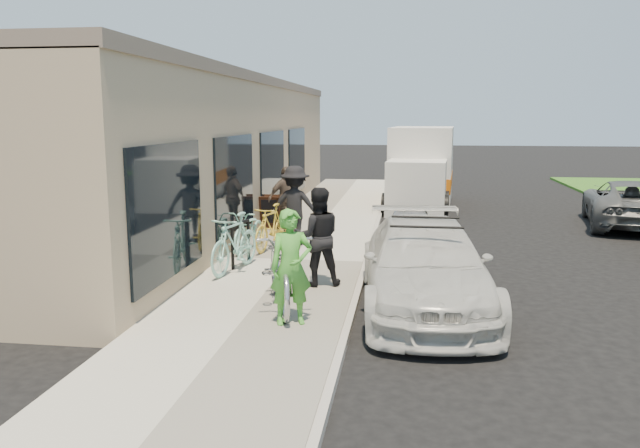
{
  "coord_description": "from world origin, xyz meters",
  "views": [
    {
      "loc": [
        0.36,
        -9.61,
        3.13
      ],
      "look_at": [
        -1.3,
        2.25,
        1.05
      ],
      "focal_mm": 35.0,
      "sensor_mm": 36.0,
      "label": 1
    }
  ],
  "objects": [
    {
      "name": "far_car_gray",
      "position": [
        6.66,
        9.09,
        0.67
      ],
      "size": [
        3.06,
        5.12,
        1.33
      ],
      "primitive_type": "imported",
      "rotation": [
        0.0,
        0.0,
        2.96
      ],
      "color": "#525457",
      "rests_on": "ground"
    },
    {
      "name": "ground",
      "position": [
        0.0,
        0.0,
        0.0
      ],
      "size": [
        120.0,
        120.0,
        0.0
      ],
      "primitive_type": "plane",
      "color": "black",
      "rests_on": "ground"
    },
    {
      "name": "cruiser_bike_b",
      "position": [
        -3.11,
        3.78,
        0.61
      ],
      "size": [
        0.8,
        1.8,
        0.91
      ],
      "primitive_type": "imported",
      "rotation": [
        0.0,
        0.0,
        -0.11
      ],
      "color": "#89CDBB",
      "rests_on": "sidewalk"
    },
    {
      "name": "curb",
      "position": [
        -0.45,
        3.0,
        0.07
      ],
      "size": [
        0.12,
        34.0,
        0.13
      ],
      "primitive_type": "cube",
      "color": "#A59F96",
      "rests_on": "ground"
    },
    {
      "name": "cruiser_bike_c",
      "position": [
        -2.64,
        3.95,
        0.66
      ],
      "size": [
        0.82,
        1.74,
        1.01
      ],
      "primitive_type": "imported",
      "rotation": [
        0.0,
        0.0,
        -0.21
      ],
      "color": "gold",
      "rests_on": "sidewalk"
    },
    {
      "name": "cruiser_bike_a",
      "position": [
        -2.91,
        1.85,
        0.71
      ],
      "size": [
        0.9,
        1.93,
        1.12
      ],
      "primitive_type": "imported",
      "rotation": [
        0.0,
        0.0,
        -0.21
      ],
      "color": "#89CDBB",
      "rests_on": "sidewalk"
    },
    {
      "name": "man_standing",
      "position": [
        -1.18,
        1.09,
        1.03
      ],
      "size": [
        1.0,
        0.87,
        1.75
      ],
      "primitive_type": "imported",
      "rotation": [
        0.0,
        0.0,
        3.41
      ],
      "color": "black",
      "rests_on": "sidewalk"
    },
    {
      "name": "bike_rack",
      "position": [
        -2.9,
        2.24,
        0.71
      ],
      "size": [
        0.24,
        0.63,
        0.92
      ],
      "rotation": [
        0.0,
        0.0,
        -0.3
      ],
      "color": "black",
      "rests_on": "sidewalk"
    },
    {
      "name": "sidewalk",
      "position": [
        -2.0,
        3.0,
        0.07
      ],
      "size": [
        3.0,
        34.0,
        0.15
      ],
      "primitive_type": "cube",
      "color": "#B4B1A2",
      "rests_on": "ground"
    },
    {
      "name": "woman_rider",
      "position": [
        -1.25,
        -1.05,
        0.99
      ],
      "size": [
        0.71,
        0.59,
        1.68
      ],
      "primitive_type": "imported",
      "rotation": [
        0.0,
        0.0,
        0.35
      ],
      "color": "green",
      "rests_on": "sidewalk"
    },
    {
      "name": "bystander_a",
      "position": [
        -2.2,
        4.48,
        1.08
      ],
      "size": [
        1.21,
        0.71,
        1.85
      ],
      "primitive_type": "imported",
      "rotation": [
        0.0,
        0.0,
        3.12
      ],
      "color": "black",
      "rests_on": "sidewalk"
    },
    {
      "name": "sedan_white",
      "position": [
        0.68,
        0.45,
        0.71
      ],
      "size": [
        2.32,
        5.02,
        1.46
      ],
      "rotation": [
        0.0,
        0.0,
        0.07
      ],
      "color": "silver",
      "rests_on": "ground"
    },
    {
      "name": "tandem_bike",
      "position": [
        -1.57,
        -0.27,
        0.77
      ],
      "size": [
        1.49,
        2.49,
        1.24
      ],
      "primitive_type": "imported",
      "rotation": [
        0.0,
        0.0,
        0.3
      ],
      "color": "#AAAAAD",
      "rests_on": "sidewalk"
    },
    {
      "name": "moving_truck",
      "position": [
        0.85,
        12.63,
        1.22
      ],
      "size": [
        2.53,
        5.73,
        2.74
      ],
      "rotation": [
        0.0,
        0.0,
        -0.08
      ],
      "color": "silver",
      "rests_on": "ground"
    },
    {
      "name": "sedan_silver",
      "position": [
        0.44,
        4.89,
        0.5
      ],
      "size": [
        1.32,
        2.98,
        1.0
      ],
      "primitive_type": "imported",
      "rotation": [
        0.0,
        0.0,
        -0.05
      ],
      "color": "#99999E",
      "rests_on": "ground"
    },
    {
      "name": "bystander_b",
      "position": [
        -2.74,
        6.15,
        1.0
      ],
      "size": [
        1.03,
        0.97,
        1.71
      ],
      "primitive_type": "imported",
      "rotation": [
        0.0,
        0.0,
        0.71
      ],
      "color": "#4F4238",
      "rests_on": "sidewalk"
    },
    {
      "name": "storefront",
      "position": [
        -5.24,
        7.99,
        2.12
      ],
      "size": [
        3.6,
        20.0,
        4.22
      ],
      "color": "tan",
      "rests_on": "ground"
    },
    {
      "name": "sandwich_board",
      "position": [
        -3.22,
        6.51,
        0.6
      ],
      "size": [
        0.55,
        0.56,
        0.88
      ],
      "rotation": [
        0.0,
        0.0,
        -0.02
      ],
      "color": "black",
      "rests_on": "sidewalk"
    }
  ]
}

